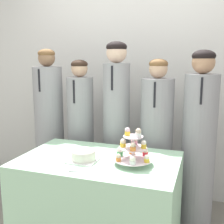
{
  "coord_description": "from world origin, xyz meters",
  "views": [
    {
      "loc": [
        0.75,
        -1.51,
        1.49
      ],
      "look_at": [
        0.09,
        0.42,
        1.11
      ],
      "focal_mm": 45.0,
      "sensor_mm": 36.0,
      "label": 1
    }
  ],
  "objects_px": {
    "round_cake": "(83,154)",
    "student_4": "(199,144)",
    "cupcake_stand": "(133,149)",
    "cake_knife": "(82,172)",
    "student_2": "(116,131)",
    "student_0": "(50,130)",
    "student_3": "(156,145)",
    "student_1": "(81,138)"
  },
  "relations": [
    {
      "from": "round_cake",
      "to": "student_4",
      "type": "bearing_deg",
      "value": 41.39
    },
    {
      "from": "cupcake_stand",
      "to": "student_4",
      "type": "bearing_deg",
      "value": 56.22
    },
    {
      "from": "cupcake_stand",
      "to": "cake_knife",
      "type": "bearing_deg",
      "value": -138.69
    },
    {
      "from": "student_2",
      "to": "student_0",
      "type": "bearing_deg",
      "value": 180.0
    },
    {
      "from": "round_cake",
      "to": "student_3",
      "type": "height_order",
      "value": "student_3"
    },
    {
      "from": "cupcake_stand",
      "to": "student_1",
      "type": "height_order",
      "value": "student_1"
    },
    {
      "from": "cupcake_stand",
      "to": "student_2",
      "type": "height_order",
      "value": "student_2"
    },
    {
      "from": "student_2",
      "to": "cupcake_stand",
      "type": "bearing_deg",
      "value": -62.97
    },
    {
      "from": "student_1",
      "to": "student_3",
      "type": "height_order",
      "value": "student_3"
    },
    {
      "from": "student_3",
      "to": "student_1",
      "type": "bearing_deg",
      "value": -180.0
    },
    {
      "from": "cupcake_stand",
      "to": "student_3",
      "type": "distance_m",
      "value": 0.67
    },
    {
      "from": "cupcake_stand",
      "to": "student_4",
      "type": "relative_size",
      "value": 0.18
    },
    {
      "from": "student_2",
      "to": "student_4",
      "type": "relative_size",
      "value": 1.05
    },
    {
      "from": "cake_knife",
      "to": "student_0",
      "type": "bearing_deg",
      "value": 119.44
    },
    {
      "from": "student_2",
      "to": "student_4",
      "type": "height_order",
      "value": "student_2"
    },
    {
      "from": "cupcake_stand",
      "to": "student_1",
      "type": "distance_m",
      "value": 0.98
    },
    {
      "from": "student_1",
      "to": "student_2",
      "type": "relative_size",
      "value": 0.9
    },
    {
      "from": "student_1",
      "to": "student_4",
      "type": "bearing_deg",
      "value": 0.0
    },
    {
      "from": "cake_knife",
      "to": "cupcake_stand",
      "type": "relative_size",
      "value": 1.0
    },
    {
      "from": "student_2",
      "to": "student_4",
      "type": "distance_m",
      "value": 0.77
    },
    {
      "from": "round_cake",
      "to": "student_4",
      "type": "distance_m",
      "value": 1.06
    },
    {
      "from": "cake_knife",
      "to": "student_0",
      "type": "xyz_separation_m",
      "value": [
        -0.79,
        0.9,
        0.0
      ]
    },
    {
      "from": "cupcake_stand",
      "to": "student_0",
      "type": "bearing_deg",
      "value": 148.74
    },
    {
      "from": "round_cake",
      "to": "student_0",
      "type": "relative_size",
      "value": 0.13
    },
    {
      "from": "cupcake_stand",
      "to": "student_0",
      "type": "height_order",
      "value": "student_0"
    },
    {
      "from": "cupcake_stand",
      "to": "student_3",
      "type": "bearing_deg",
      "value": 84.9
    },
    {
      "from": "round_cake",
      "to": "cupcake_stand",
      "type": "height_order",
      "value": "cupcake_stand"
    },
    {
      "from": "cupcake_stand",
      "to": "student_3",
      "type": "xyz_separation_m",
      "value": [
        0.06,
        0.65,
        -0.16
      ]
    },
    {
      "from": "cupcake_stand",
      "to": "student_3",
      "type": "relative_size",
      "value": 0.19
    },
    {
      "from": "round_cake",
      "to": "cake_knife",
      "type": "height_order",
      "value": "round_cake"
    },
    {
      "from": "cake_knife",
      "to": "student_4",
      "type": "relative_size",
      "value": 0.18
    },
    {
      "from": "cake_knife",
      "to": "student_3",
      "type": "xyz_separation_m",
      "value": [
        0.34,
        0.9,
        -0.05
      ]
    },
    {
      "from": "round_cake",
      "to": "student_3",
      "type": "distance_m",
      "value": 0.82
    },
    {
      "from": "student_2",
      "to": "student_3",
      "type": "xyz_separation_m",
      "value": [
        0.39,
        0.0,
        -0.11
      ]
    },
    {
      "from": "cake_knife",
      "to": "student_4",
      "type": "xyz_separation_m",
      "value": [
        0.72,
        0.9,
        0.0
      ]
    },
    {
      "from": "student_4",
      "to": "round_cake",
      "type": "bearing_deg",
      "value": -138.61
    },
    {
      "from": "student_0",
      "to": "student_3",
      "type": "distance_m",
      "value": 1.13
    },
    {
      "from": "round_cake",
      "to": "student_0",
      "type": "xyz_separation_m",
      "value": [
        -0.71,
        0.7,
        -0.05
      ]
    },
    {
      "from": "student_3",
      "to": "student_4",
      "type": "bearing_deg",
      "value": 0.0
    },
    {
      "from": "cake_knife",
      "to": "round_cake",
      "type": "bearing_deg",
      "value": 100.52
    },
    {
      "from": "round_cake",
      "to": "cupcake_stand",
      "type": "bearing_deg",
      "value": 8.05
    },
    {
      "from": "student_2",
      "to": "student_1",
      "type": "bearing_deg",
      "value": -180.0
    }
  ]
}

